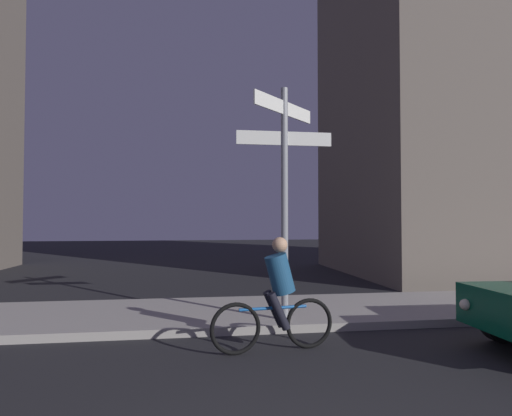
# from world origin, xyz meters

# --- Properties ---
(sidewalk_kerb) EXTENTS (40.00, 2.79, 0.14)m
(sidewalk_kerb) POSITION_xyz_m (0.00, 6.65, 0.07)
(sidewalk_kerb) COLOR #9E9991
(sidewalk_kerb) RESTS_ON ground_plane
(signpost) EXTENTS (1.69, 1.27, 4.02)m
(signpost) POSITION_xyz_m (1.01, 5.64, 2.57)
(signpost) COLOR gray
(signpost) RESTS_ON sidewalk_kerb
(cyclist) EXTENTS (1.81, 0.38, 1.61)m
(cyclist) POSITION_xyz_m (0.61, 4.35, 0.75)
(cyclist) COLOR black
(cyclist) RESTS_ON ground_plane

